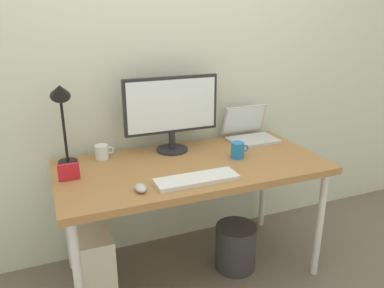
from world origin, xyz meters
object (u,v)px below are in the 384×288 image
Objects in this scene: monitor at (172,109)px; photo_frame at (69,172)px; desk_lamp at (61,104)px; coffee_mug at (238,150)px; desk at (192,173)px; mouse at (141,188)px; computer_tower at (96,261)px; glass_cup at (102,152)px; wastebasket at (235,247)px; keyboard at (197,179)px; laptop at (249,131)px.

photo_frame is (-0.65, -0.22, -0.22)m from monitor.
monitor is at bearing -0.10° from desk_lamp.
coffee_mug is (0.33, -0.26, -0.22)m from monitor.
coffee_mug is at bearing -15.38° from desk_lamp.
desk is 0.41m from monitor.
coffee_mug is at bearing 18.72° from mouse.
mouse is 0.21× the size of computer_tower.
computer_tower is at bearing -115.87° from glass_cup.
computer_tower is at bearing -158.45° from monitor.
wastebasket is (0.96, -0.09, -0.64)m from photo_frame.
keyboard reaches higher than computer_tower.
glass_cup is (0.20, 0.03, -0.32)m from desk_lamp.
glass_cup is at bearing 7.32° from desk_lamp.
coffee_mug is 0.38× the size of wastebasket.
mouse is at bearing -58.29° from desk_lamp.
desk_lamp is at bearing 86.92° from photo_frame.
coffee_mug is 1.06m from computer_tower.
wastebasket is at bearing -107.51° from coffee_mug.
wastebasket is at bearing -5.57° from photo_frame.
coffee_mug is at bearing -3.37° from desk.
photo_frame is at bearing 177.62° from coffee_mug.
glass_cup is (-0.47, 0.27, 0.10)m from desk.
desk_lamp is at bearing -179.12° from laptop.
desk_lamp is 0.37m from glass_cup.
mouse reaches higher than wastebasket.
computer_tower is at bearing 152.98° from keyboard.
desk is 5.14× the size of wastebasket.
wastebasket is (0.94, -0.32, -0.95)m from desk_lamp.
desk_lamp reaches higher than wastebasket.
photo_frame is (-0.68, 0.02, 0.11)m from desk.
monitor reaches higher than coffee_mug.
desk is at bearing -30.03° from glass_cup.
glass_cup reaches higher than keyboard.
keyboard is 3.85× the size of coffee_mug.
coffee_mug is 0.97m from photo_frame.
wastebasket is (0.34, 0.17, -0.61)m from keyboard.
keyboard is (-0.07, -0.24, 0.07)m from desk.
photo_frame is at bearing 178.04° from desk.
coffee_mug is 0.82m from glass_cup.
laptop is 0.79m from keyboard.
laptop is at bearing 26.59° from desk.
mouse is (-0.90, -0.51, -0.04)m from laptop.
laptop is 1.29m from computer_tower.
laptop is 0.76× the size of computer_tower.
keyboard is 0.30m from mouse.
desk is 0.61m from wastebasket.
coffee_mug is 0.65m from wastebasket.
photo_frame is at bearing -93.08° from desk_lamp.
photo_frame is at bearing -130.24° from glass_cup.
keyboard is 1.47× the size of wastebasket.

